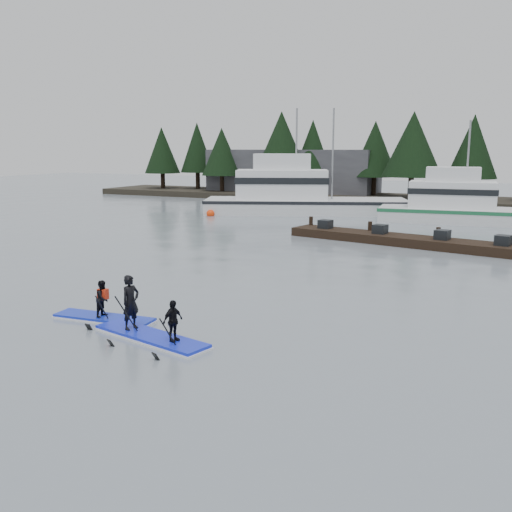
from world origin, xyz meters
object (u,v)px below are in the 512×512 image
at_px(fishing_boat_large, 299,205).
at_px(floating_dock, 414,241).
at_px(fishing_boat_medium, 468,215).
at_px(paddleboard_duo, 148,322).
at_px(paddleboard_solo, 104,308).

xyz_separation_m(fishing_boat_large, floating_dock, (11.25, -11.78, -0.44)).
distance_m(fishing_boat_medium, floating_dock, 11.64).
xyz_separation_m(fishing_boat_large, fishing_boat_medium, (12.84, -0.25, -0.14)).
bearing_deg(paddleboard_duo, paddleboard_solo, 172.73).
relative_size(floating_dock, paddleboard_solo, 4.45).
relative_size(fishing_boat_large, fishing_boat_medium, 1.24).
bearing_deg(fishing_boat_medium, paddleboard_solo, -110.98).
height_order(fishing_boat_medium, floating_dock, fishing_boat_medium).
bearing_deg(paddleboard_duo, fishing_boat_large, 116.56).
bearing_deg(fishing_boat_large, paddleboard_duo, -98.11).
distance_m(fishing_boat_large, paddleboard_solo, 30.08).
distance_m(floating_dock, paddleboard_duo, 19.03).
relative_size(fishing_boat_medium, floating_dock, 0.91).
distance_m(fishing_boat_medium, paddleboard_solo, 30.33).
bearing_deg(floating_dock, fishing_boat_large, 145.03).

